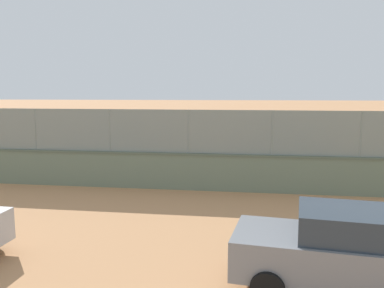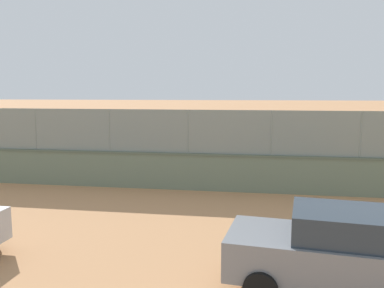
{
  "view_description": "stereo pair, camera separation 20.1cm",
  "coord_description": "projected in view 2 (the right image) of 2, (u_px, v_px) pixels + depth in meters",
  "views": [
    {
      "loc": [
        -2.78,
        24.86,
        3.75
      ],
      "look_at": [
        -0.88,
        8.02,
        1.46
      ],
      "focal_mm": 37.34,
      "sensor_mm": 36.0,
      "label": 1
    },
    {
      "loc": [
        -2.98,
        24.84,
        3.75
      ],
      "look_at": [
        -0.88,
        8.02,
        1.46
      ],
      "focal_mm": 37.34,
      "sensor_mm": 36.0,
      "label": 2
    }
  ],
  "objects": [
    {
      "name": "sports_ball",
      "position": [
        176.0,
        179.0,
        16.48
      ],
      "size": [
        0.19,
        0.19,
        0.19
      ],
      "primitive_type": "sphere",
      "color": "yellow",
      "rests_on": "ground_plane"
    },
    {
      "name": "player_foreground_swinging",
      "position": [
        203.0,
        154.0,
        17.96
      ],
      "size": [
        0.73,
        1.25,
        1.56
      ],
      "color": "#591919",
      "rests_on": "ground_plane"
    },
    {
      "name": "parked_car_grey",
      "position": [
        352.0,
        252.0,
        7.26
      ],
      "size": [
        4.62,
        2.39,
        1.6
      ],
      "color": "slate",
      "rests_on": "ground_plane"
    },
    {
      "name": "perimeter_wall",
      "position": [
        188.0,
        171.0,
        15.1
      ],
      "size": [
        31.3,
        1.38,
        1.4
      ],
      "color": "slate",
      "rests_on": "ground_plane"
    },
    {
      "name": "spare_ball_by_wall",
      "position": [
        244.0,
        178.0,
        16.86
      ],
      "size": [
        0.1,
        0.1,
        0.1
      ],
      "primitive_type": "sphere",
      "color": "white",
      "rests_on": "ground_plane"
    },
    {
      "name": "ground_plane",
      "position": [
        194.0,
        150.0,
        25.29
      ],
      "size": [
        260.0,
        260.0,
        0.0
      ],
      "primitive_type": "plane",
      "color": "tan"
    },
    {
      "name": "player_near_wall_returning",
      "position": [
        114.0,
        154.0,
        17.67
      ],
      "size": [
        0.74,
        1.26,
        1.6
      ],
      "color": "#B2B2B2",
      "rests_on": "ground_plane"
    },
    {
      "name": "player_at_service_line",
      "position": [
        262.0,
        157.0,
        16.85
      ],
      "size": [
        0.73,
        0.92,
        1.59
      ],
      "color": "#B2B2B2",
      "rests_on": "ground_plane"
    },
    {
      "name": "fence_panel_on_wall",
      "position": [
        188.0,
        132.0,
        14.9
      ],
      "size": [
        30.73,
        1.11,
        1.63
      ],
      "color": "gray",
      "rests_on": "perimeter_wall"
    }
  ]
}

